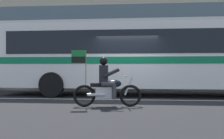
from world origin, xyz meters
The scene contains 6 objects.
ground_plane centered at (0.00, 0.00, 0.00)m, with size 60.00×60.00×0.00m, color black.
sidewalk_curb centered at (0.00, 5.10, 0.07)m, with size 28.00×3.80×0.15m, color #A39E93.
lane_center_stripe centered at (0.00, -0.60, 0.00)m, with size 26.60×0.14×0.01m, color silver.
transit_bus centered at (0.91, 1.19, 1.88)m, with size 12.99×2.76×3.22m.
motorcycle_with_rider centered at (-0.51, -2.58, 0.67)m, with size 2.18×0.69×1.78m.
fire_hydrant centered at (-0.70, 4.15, 0.52)m, with size 0.22×0.30×0.75m.
Camera 1 is at (0.53, -11.36, 1.23)m, focal length 45.26 mm.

